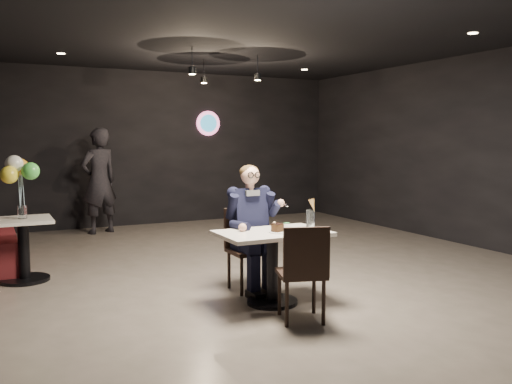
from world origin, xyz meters
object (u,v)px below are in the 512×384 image
chair_near (301,272)px  sundae_glass (310,219)px  main_table (272,268)px  passerby (99,181)px  balloon_vase (22,212)px  seated_man (249,226)px  chair_far (249,250)px  side_table (24,247)px

chair_near → sundae_glass: 0.79m
main_table → chair_near: chair_near is taller
chair_near → passerby: 5.69m
chair_near → balloon_vase: chair_near is taller
sundae_glass → seated_man: bearing=126.9°
main_table → passerby: 5.14m
chair_far → sundae_glass: size_ratio=4.63×
side_table → balloon_vase: size_ratio=5.12×
balloon_vase → passerby: passerby is taller
chair_far → side_table: chair_far is taller
sundae_glass → side_table: (-2.66, 2.12, -0.44)m
chair_far → chair_near: size_ratio=1.00×
main_table → seated_man: (0.00, 0.55, 0.34)m
seated_man → passerby: 4.58m
main_table → seated_man: 0.65m
chair_far → passerby: passerby is taller
chair_near → balloon_vase: 3.48m
seated_man → side_table: 2.72m
balloon_vase → chair_far: bearing=-34.7°
chair_near → passerby: bearing=115.8°
chair_far → balloon_vase: bearing=145.3°
seated_man → balloon_vase: size_ratio=9.07×
chair_far → chair_near: (0.00, -1.12, 0.00)m
main_table → chair_far: bearing=90.0°
chair_far → seated_man: 0.26m
seated_man → balloon_vase: 2.71m
main_table → seated_man: seated_man is taller
chair_far → balloon_vase: size_ratio=5.79×
balloon_vase → passerby: (1.43, 2.96, 0.11)m
side_table → chair_near: bearing=-50.0°
chair_near → seated_man: bearing=107.7°
chair_far → side_table: bearing=145.3°
sundae_glass → passerby: bearing=103.6°
sundae_glass → main_table: bearing=176.3°
balloon_vase → side_table: bearing=0.0°
chair_far → seated_man: size_ratio=0.64×
main_table → seated_man: bearing=90.0°
chair_far → passerby: size_ratio=0.49×
chair_far → seated_man: bearing=0.0°
balloon_vase → passerby: size_ratio=0.08×
seated_man → passerby: (-0.80, 4.50, 0.22)m
chair_near → balloon_vase: bearing=147.6°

